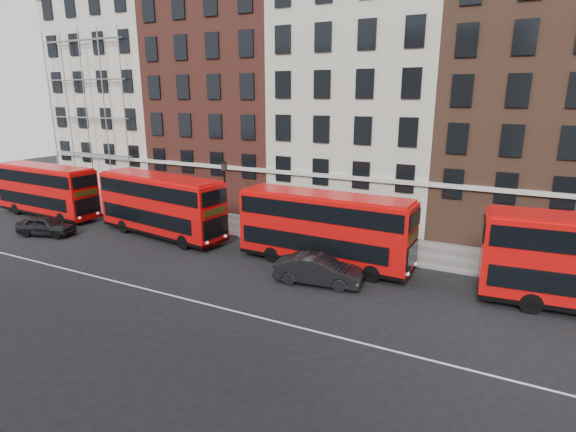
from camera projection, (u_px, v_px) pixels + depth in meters
The scene contains 12 objects.
ground at pixel (251, 294), 23.46m from camera, with size 120.00×120.00×0.00m, color black.
pavement at pixel (327, 238), 32.48m from camera, with size 80.00×5.00×0.15m, color slate.
kerb at pixel (313, 248), 30.33m from camera, with size 80.00×0.30×0.16m, color gray.
road_centre_line at pixel (229, 310), 21.73m from camera, with size 70.00×0.12×0.01m, color white.
building_terrace at pixel (360, 93), 36.33m from camera, with size 64.00×11.95×22.00m.
bus_a at pixel (46, 189), 38.12m from camera, with size 10.55×3.00×4.39m.
bus_b at pixel (161, 204), 32.54m from camera, with size 11.03×4.06×4.53m.
bus_c at pixel (324, 227), 26.95m from camera, with size 10.71×2.91×4.46m.
car_rear at pixel (46, 226), 33.20m from camera, with size 1.71×4.24×1.45m, color black.
car_front at pixel (318, 270), 24.62m from camera, with size 1.68×4.82×1.59m, color black.
lamp_post_left at pixel (225, 192), 33.39m from camera, with size 0.44×0.44×5.33m.
iron_railings at pixel (338, 223), 34.23m from camera, with size 6.60×0.06×1.00m, color black, non-canonical shape.
Camera 1 is at (11.51, -18.37, 10.03)m, focal length 28.00 mm.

